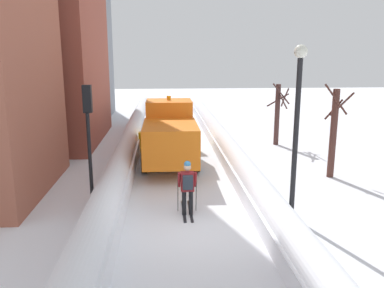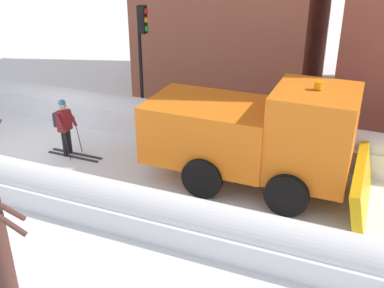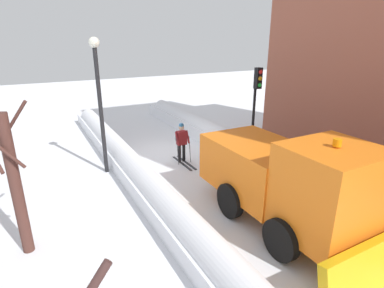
{
  "view_description": "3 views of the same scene",
  "coord_description": "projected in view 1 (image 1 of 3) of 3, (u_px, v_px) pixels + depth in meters",
  "views": [
    {
      "loc": [
        -0.71,
        -10.62,
        5.07
      ],
      "look_at": [
        0.44,
        5.08,
        1.48
      ],
      "focal_mm": 36.73,
      "sensor_mm": 36.0,
      "label": 1
    },
    {
      "loc": [
        10.5,
        9.79,
        6.49
      ],
      "look_at": [
        -0.25,
        5.35,
        0.97
      ],
      "focal_mm": 43.44,
      "sensor_mm": 36.0,
      "label": 2
    },
    {
      "loc": [
        5.69,
        12.82,
        5.3
      ],
      "look_at": [
        0.49,
        3.13,
        1.48
      ],
      "focal_mm": 28.55,
      "sensor_mm": 36.0,
      "label": 3
    }
  ],
  "objects": [
    {
      "name": "street_lamp",
      "position": [
        297.0,
        112.0,
        11.76
      ],
      "size": [
        0.4,
        0.4,
        5.36
      ],
      "color": "black",
      "rests_on": "ground"
    },
    {
      "name": "snowbank_left",
      "position": [
        130.0,
        142.0,
        20.93
      ],
      "size": [
        1.1,
        36.0,
        1.17
      ],
      "color": "white",
      "rests_on": "ground"
    },
    {
      "name": "ground_plane",
      "position": [
        177.0,
        151.0,
        21.23
      ],
      "size": [
        80.0,
        80.0,
        0.0
      ],
      "primitive_type": "plane",
      "color": "white"
    },
    {
      "name": "skier",
      "position": [
        187.0,
        185.0,
        12.52
      ],
      "size": [
        0.62,
        1.8,
        1.81
      ],
      "color": "black",
      "rests_on": "ground"
    },
    {
      "name": "traffic_light_pole",
      "position": [
        88.0,
        122.0,
        12.9
      ],
      "size": [
        0.28,
        0.42,
        4.12
      ],
      "color": "black",
      "rests_on": "ground"
    },
    {
      "name": "plow_truck",
      "position": [
        170.0,
        135.0,
        18.1
      ],
      "size": [
        3.2,
        5.98,
        3.12
      ],
      "color": "orange",
      "rests_on": "ground"
    },
    {
      "name": "building_concrete_far",
      "position": [
        69.0,
        50.0,
        31.82
      ],
      "size": [
        6.33,
        6.38,
        10.87
      ],
      "color": "gray",
      "rests_on": "ground"
    },
    {
      "name": "bare_tree_mid",
      "position": [
        278.0,
        113.0,
        22.28
      ],
      "size": [
        1.19,
        1.35,
        3.56
      ],
      "color": "#462D2A",
      "rests_on": "ground"
    },
    {
      "name": "bare_tree_near",
      "position": [
        334.0,
        131.0,
        16.27
      ],
      "size": [
        1.19,
        1.26,
        3.96
      ],
      "color": "#4E2D26",
      "rests_on": "ground"
    },
    {
      "name": "snowbank_right",
      "position": [
        223.0,
        142.0,
        21.31
      ],
      "size": [
        1.1,
        36.0,
        1.03
      ],
      "color": "white",
      "rests_on": "ground"
    }
  ]
}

